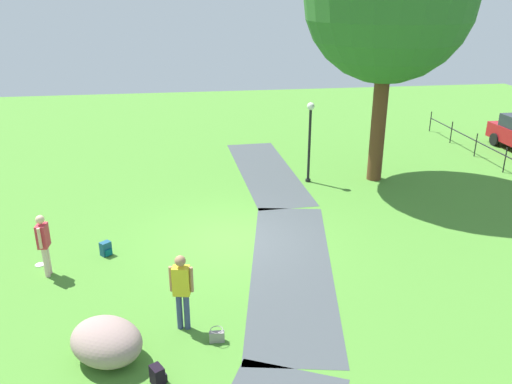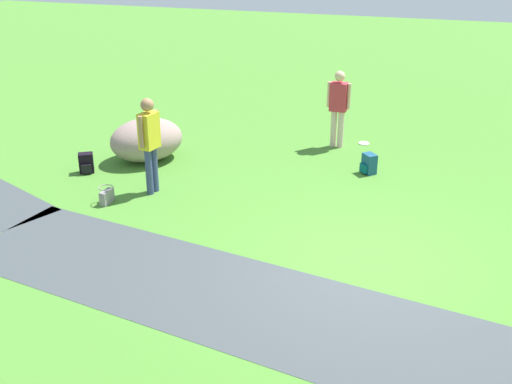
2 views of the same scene
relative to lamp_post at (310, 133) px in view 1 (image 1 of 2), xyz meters
name	(u,v)px [view 1 (image 1 of 2)]	position (x,y,z in m)	size (l,w,h in m)	color
ground_plane	(233,239)	(4.52, -3.40, -1.93)	(48.00, 48.00, 0.00)	#48832E
footpath_segment_near	(266,171)	(-1.49, -1.41, -1.92)	(8.08, 2.44, 0.01)	#3E4448
footpath_segment_mid	(292,267)	(6.44, -2.01, -1.92)	(8.26, 3.61, 0.01)	#3E4448
lamp_post	(310,133)	(0.00, 0.00, 0.00)	(0.28, 0.28, 3.08)	black
lawn_boulder	(106,341)	(9.54, -6.44, -1.49)	(1.91, 1.97, 0.88)	gray
woman_with_handbag	(182,287)	(8.71, -4.92, -0.88)	(0.31, 0.51, 1.79)	#374271
man_near_boulder	(44,241)	(5.89, -8.37, -0.95)	(0.52, 0.27, 1.69)	beige
handbag_on_grass	(217,336)	(9.29, -4.23, -1.79)	(0.29, 0.33, 0.31)	gray
backpack_by_boulder	(158,376)	(10.39, -5.43, -1.74)	(0.34, 0.34, 0.40)	black
spare_backpack_on_lawn	(106,249)	(5.00, -7.01, -1.74)	(0.35, 0.35, 0.40)	navy
frisbee_on_grass	(40,265)	(5.32, -8.73, -1.92)	(0.25, 0.25, 0.02)	white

